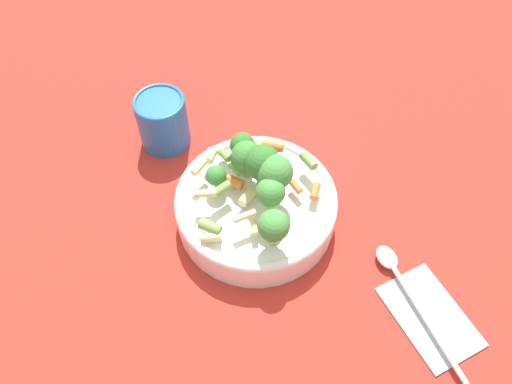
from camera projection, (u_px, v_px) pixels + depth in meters
name	position (u px, v px, depth m)	size (l,w,h in m)	color
ground_plane	(256.00, 217.00, 0.71)	(3.00, 3.00, 0.00)	#B72D23
bowl	(256.00, 206.00, 0.69)	(0.22, 0.22, 0.05)	white
pasta_salad	(258.00, 175.00, 0.64)	(0.17, 0.18, 0.07)	#8CB766
cup	(163.00, 120.00, 0.76)	(0.08, 0.08, 0.09)	#2366B2
napkin	(430.00, 316.00, 0.62)	(0.15, 0.14, 0.01)	#B2BCC6
spoon	(405.00, 286.00, 0.64)	(0.16, 0.14, 0.01)	silver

